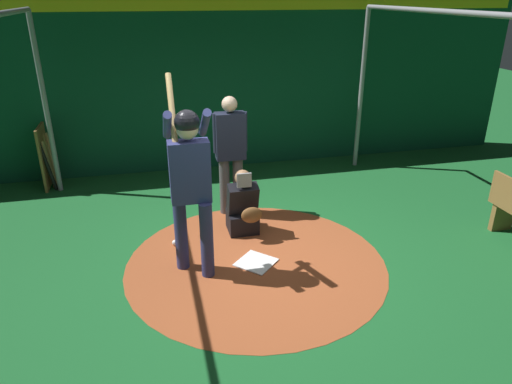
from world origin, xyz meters
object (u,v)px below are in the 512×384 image
at_px(home_plate, 256,262).
at_px(bat_rack, 48,156).
at_px(umpire, 231,149).
at_px(baseball_0, 175,243).
at_px(batter, 190,176).
at_px(catcher, 243,209).

distance_m(home_plate, bat_rack, 4.43).
xyz_separation_m(umpire, bat_rack, (-1.86, -2.82, -0.49)).
relative_size(home_plate, baseball_0, 5.68).
height_order(batter, umpire, batter).
distance_m(batter, baseball_0, 1.34).
xyz_separation_m(umpire, baseball_0, (0.84, -0.91, -0.94)).
height_order(catcher, umpire, umpire).
height_order(home_plate, catcher, catcher).
relative_size(catcher, baseball_0, 12.41).
height_order(umpire, bat_rack, umpire).
relative_size(home_plate, umpire, 0.24).
height_order(batter, catcher, batter).
relative_size(home_plate, bat_rack, 0.40).
bearing_deg(umpire, baseball_0, -47.57).
xyz_separation_m(home_plate, umpire, (-1.50, -0.02, 0.97)).
relative_size(umpire, baseball_0, 23.59).
bearing_deg(catcher, home_plate, -1.27).
bearing_deg(umpire, bat_rack, -123.41).
relative_size(batter, baseball_0, 30.49).
xyz_separation_m(catcher, umpire, (-0.67, -0.04, 0.63)).
xyz_separation_m(home_plate, baseball_0, (-0.66, -0.93, 0.03)).
height_order(umpire, baseball_0, umpire).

